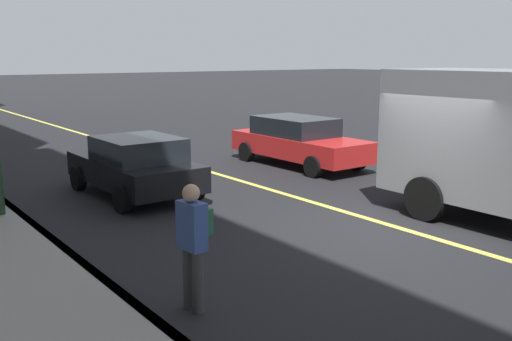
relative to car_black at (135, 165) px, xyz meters
The scene contains 6 objects.
ground 6.24m from the car_black, 152.00° to the right, with size 200.00×200.00×0.00m, color black.
curb_edge 6.17m from the car_black, 153.08° to the left, with size 80.00×0.16×0.15m, color slate.
lane_stripe_center 6.24m from the car_black, 152.00° to the right, with size 80.00×0.16×0.01m, color #D8CC4C.
car_black is the anchor object (origin of this frame).
car_red 5.67m from the car_black, 83.81° to the right, with size 4.70×1.94×1.45m.
pedestrian_with_backpack 6.54m from the car_black, 161.36° to the left, with size 0.42×0.39×1.69m.
Camera 1 is at (-6.75, 8.54, 3.26)m, focal length 39.91 mm.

